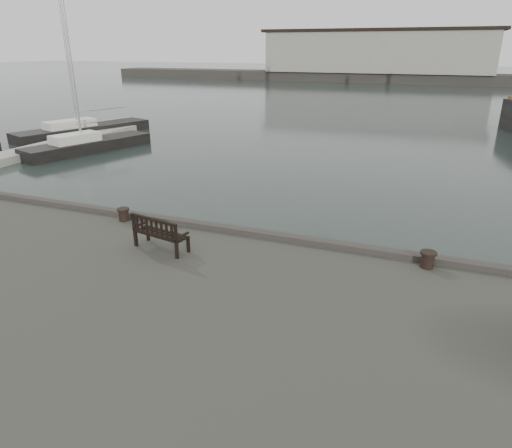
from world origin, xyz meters
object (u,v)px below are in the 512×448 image
at_px(bench, 161,239).
at_px(bollard_left, 124,214).
at_px(bollard_right, 428,260).
at_px(yacht_b, 84,132).
at_px(yacht_c, 89,148).

height_order(bench, bollard_left, bench).
distance_m(bench, bollard_left, 2.87).
relative_size(bench, bollard_left, 4.16).
bearing_deg(bollard_right, bench, -167.77).
distance_m(bench, yacht_b, 29.31).
bearing_deg(bollard_left, bollard_right, 0.00).
bearing_deg(yacht_b, bollard_right, -14.12).
bearing_deg(bollard_right, yacht_b, 145.61).
xyz_separation_m(bollard_left, yacht_b, (-18.34, 19.08, -1.52)).
bearing_deg(yacht_b, bench, -24.53).
xyz_separation_m(bench, yacht_c, (-16.01, 15.59, -1.62)).
distance_m(bench, yacht_c, 22.41).
relative_size(bollard_right, yacht_c, 0.04).
bearing_deg(bollard_right, bollard_left, 180.00).
xyz_separation_m(bollard_left, yacht_c, (-13.59, 14.05, -1.53)).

